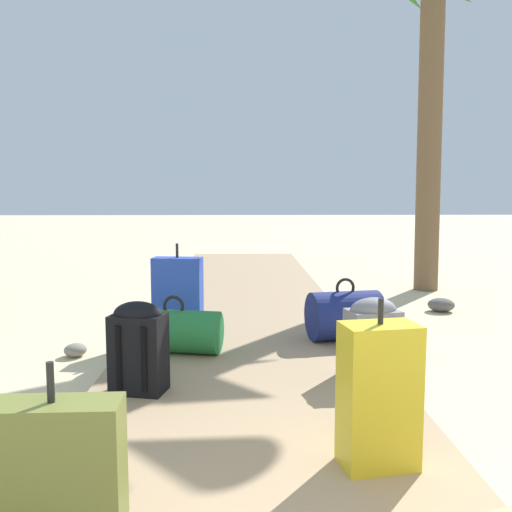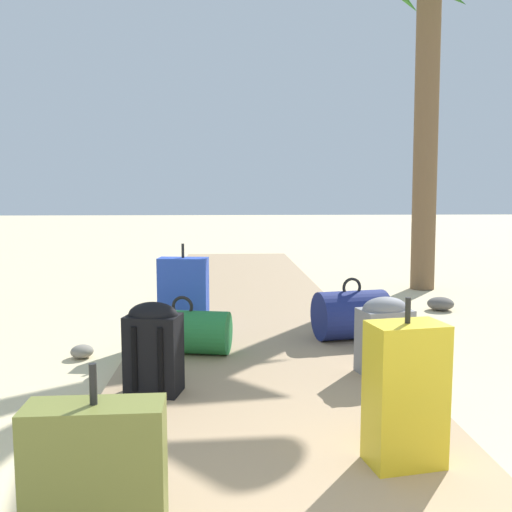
{
  "view_description": "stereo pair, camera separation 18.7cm",
  "coord_description": "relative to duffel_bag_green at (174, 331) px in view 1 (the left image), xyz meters",
  "views": [
    {
      "loc": [
        -0.04,
        -0.65,
        1.25
      ],
      "look_at": [
        0.13,
        5.69,
        0.55
      ],
      "focal_mm": 38.52,
      "sensor_mm": 36.0,
      "label": 1
    },
    {
      "loc": [
        -0.22,
        -0.65,
        1.25
      ],
      "look_at": [
        0.13,
        5.69,
        0.55
      ],
      "focal_mm": 38.52,
      "sensor_mm": 36.0,
      "label": 2
    }
  ],
  "objects": [
    {
      "name": "rock_right_mid",
      "position": [
        1.81,
        1.46,
        -0.13
      ],
      "size": [
        0.52,
        0.52,
        0.23
      ],
      "primitive_type": "ellipsoid",
      "rotation": [
        0.0,
        0.0,
        2.64
      ],
      "color": "#5B5651",
      "rests_on": "ground"
    },
    {
      "name": "suitcase_blue",
      "position": [
        -0.04,
        0.59,
        0.16
      ],
      "size": [
        0.43,
        0.23,
        0.77
      ],
      "color": "#2847B7",
      "rests_on": "boardwalk"
    },
    {
      "name": "backpack_black",
      "position": [
        -0.11,
        -0.84,
        0.13
      ],
      "size": [
        0.35,
        0.28,
        0.55
      ],
      "color": "black",
      "rests_on": "boardwalk"
    },
    {
      "name": "boardwalk",
      "position": [
        0.55,
        1.79,
        -0.2
      ],
      "size": [
        1.94,
        10.35,
        0.08
      ],
      "primitive_type": "cube",
      "color": "tan",
      "rests_on": "ground"
    },
    {
      "name": "suitcase_olive",
      "position": [
        -0.09,
        -2.36,
        0.1
      ],
      "size": [
        0.44,
        0.18,
        0.66
      ],
      "color": "olive",
      "rests_on": "boardwalk"
    },
    {
      "name": "suitcase_yellow",
      "position": [
        1.1,
        -1.77,
        0.15
      ],
      "size": [
        0.35,
        0.26,
        0.74
      ],
      "color": "gold",
      "rests_on": "boardwalk"
    },
    {
      "name": "backpack_grey",
      "position": [
        1.37,
        -0.56,
        0.11
      ],
      "size": [
        0.37,
        0.3,
        0.51
      ],
      "color": "slate",
      "rests_on": "boardwalk"
    },
    {
      "name": "rock_left_near",
      "position": [
        -0.79,
        0.17,
        -0.19
      ],
      "size": [
        0.23,
        0.23,
        0.1
      ],
      "primitive_type": "ellipsoid",
      "rotation": [
        0.0,
        0.0,
        2.73
      ],
      "color": "gray",
      "rests_on": "ground"
    },
    {
      "name": "duffel_bag_green",
      "position": [
        0.0,
        0.0,
        0.0
      ],
      "size": [
        0.75,
        0.45,
        0.43
      ],
      "color": "#237538",
      "rests_on": "boardwalk"
    },
    {
      "name": "ground_plane",
      "position": [
        0.55,
        0.75,
        -0.24
      ],
      "size": [
        60.0,
        60.0,
        0.0
      ],
      "primitive_type": "plane",
      "color": "beige"
    },
    {
      "name": "rock_right_near",
      "position": [
        2.67,
        1.75,
        -0.17
      ],
      "size": [
        0.3,
        0.28,
        0.15
      ],
      "primitive_type": "ellipsoid",
      "rotation": [
        0.0,
        0.0,
        1.63
      ],
      "color": "#5B5651",
      "rests_on": "ground"
    },
    {
      "name": "palm_tree_far_right",
      "position": [
        2.93,
        3.17,
        3.32
      ],
      "size": [
        2.13,
        2.28,
        4.7
      ],
      "color": "brown",
      "rests_on": "ground"
    },
    {
      "name": "duffel_bag_navy",
      "position": [
        1.35,
        0.33,
        0.04
      ],
      "size": [
        0.63,
        0.5,
        0.51
      ],
      "color": "navy",
      "rests_on": "boardwalk"
    }
  ]
}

